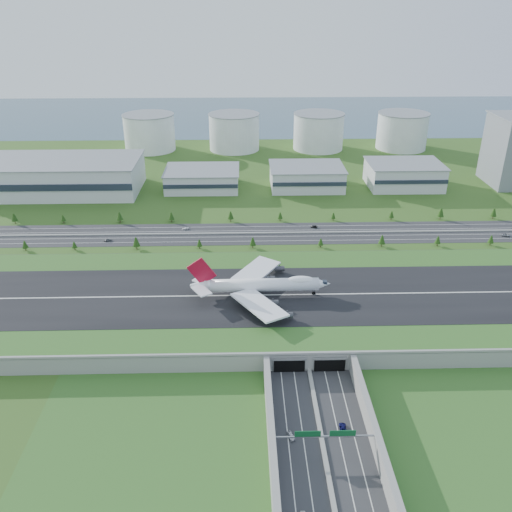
{
  "coord_description": "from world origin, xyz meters",
  "views": [
    {
      "loc": [
        -27.31,
        -233.87,
        144.38
      ],
      "look_at": [
        -20.3,
        35.0,
        12.87
      ],
      "focal_mm": 38.0,
      "sensor_mm": 36.0,
      "label": 1
    }
  ],
  "objects_px": {
    "car_5": "(314,227)",
    "car_7": "(185,228)",
    "car_0": "(291,436)",
    "car_2": "(343,427)",
    "fuel_tank_a": "(149,133)",
    "car_4": "(108,240)",
    "car_6": "(506,235)",
    "boeing_747": "(260,285)"
  },
  "relations": [
    {
      "from": "car_5",
      "to": "car_7",
      "type": "distance_m",
      "value": 87.23
    },
    {
      "from": "car_0",
      "to": "car_2",
      "type": "distance_m",
      "value": 19.69
    },
    {
      "from": "car_0",
      "to": "car_7",
      "type": "xyz_separation_m",
      "value": [
        -55.28,
        191.29,
        -0.14
      ]
    },
    {
      "from": "fuel_tank_a",
      "to": "car_7",
      "type": "bearing_deg",
      "value": -75.41
    },
    {
      "from": "fuel_tank_a",
      "to": "car_4",
      "type": "xyz_separation_m",
      "value": [
        5.77,
        -224.58,
        -16.54
      ]
    },
    {
      "from": "fuel_tank_a",
      "to": "car_6",
      "type": "relative_size",
      "value": 8.61
    },
    {
      "from": "fuel_tank_a",
      "to": "car_2",
      "type": "bearing_deg",
      "value": -71.96
    },
    {
      "from": "boeing_747",
      "to": "car_0",
      "type": "height_order",
      "value": "boeing_747"
    },
    {
      "from": "car_7",
      "to": "car_5",
      "type": "bearing_deg",
      "value": 73.23
    },
    {
      "from": "car_2",
      "to": "car_5",
      "type": "relative_size",
      "value": 1.2
    },
    {
      "from": "car_7",
      "to": "car_0",
      "type": "bearing_deg",
      "value": -1.12
    },
    {
      "from": "car_4",
      "to": "car_5",
      "type": "distance_m",
      "value": 136.51
    },
    {
      "from": "car_4",
      "to": "car_6",
      "type": "xyz_separation_m",
      "value": [
        259.2,
        0.88,
        -0.04
      ]
    },
    {
      "from": "fuel_tank_a",
      "to": "car_6",
      "type": "xyz_separation_m",
      "value": [
        264.97,
        -223.7,
        -16.57
      ]
    },
    {
      "from": "fuel_tank_a",
      "to": "car_7",
      "type": "distance_m",
      "value": 214.24
    },
    {
      "from": "boeing_747",
      "to": "car_2",
      "type": "xyz_separation_m",
      "value": [
        27.41,
        -84.17,
        -13.33
      ]
    },
    {
      "from": "car_4",
      "to": "car_6",
      "type": "distance_m",
      "value": 259.2
    },
    {
      "from": "car_4",
      "to": "boeing_747",
      "type": "bearing_deg",
      "value": -149.29
    },
    {
      "from": "car_2",
      "to": "car_4",
      "type": "relative_size",
      "value": 1.08
    },
    {
      "from": "car_0",
      "to": "car_7",
      "type": "bearing_deg",
      "value": 91.74
    },
    {
      "from": "car_2",
      "to": "car_7",
      "type": "xyz_separation_m",
      "value": [
        -74.63,
        187.66,
        -0.08
      ]
    },
    {
      "from": "car_2",
      "to": "car_6",
      "type": "distance_m",
      "value": 218.57
    },
    {
      "from": "car_2",
      "to": "car_5",
      "type": "bearing_deg",
      "value": -90.79
    },
    {
      "from": "boeing_747",
      "to": "car_6",
      "type": "height_order",
      "value": "boeing_747"
    },
    {
      "from": "fuel_tank_a",
      "to": "boeing_747",
      "type": "xyz_separation_m",
      "value": [
        101.01,
        -310.2,
        -3.3
      ]
    },
    {
      "from": "car_6",
      "to": "car_7",
      "type": "distance_m",
      "value": 211.87
    },
    {
      "from": "car_6",
      "to": "car_4",
      "type": "bearing_deg",
      "value": 106.92
    },
    {
      "from": "car_2",
      "to": "boeing_747",
      "type": "bearing_deg",
      "value": -68.93
    },
    {
      "from": "car_2",
      "to": "car_7",
      "type": "relative_size",
      "value": 1.17
    },
    {
      "from": "fuel_tank_a",
      "to": "car_6",
      "type": "height_order",
      "value": "fuel_tank_a"
    },
    {
      "from": "car_4",
      "to": "car_7",
      "type": "xyz_separation_m",
      "value": [
        48.01,
        17.87,
        -0.18
      ]
    },
    {
      "from": "fuel_tank_a",
      "to": "car_5",
      "type": "relative_size",
      "value": 11.19
    },
    {
      "from": "car_5",
      "to": "car_7",
      "type": "relative_size",
      "value": 0.98
    },
    {
      "from": "car_0",
      "to": "boeing_747",
      "type": "bearing_deg",
      "value": 80.86
    },
    {
      "from": "car_0",
      "to": "car_5",
      "type": "xyz_separation_m",
      "value": [
        31.95,
        192.0,
        -0.07
      ]
    },
    {
      "from": "boeing_747",
      "to": "car_7",
      "type": "distance_m",
      "value": 114.54
    },
    {
      "from": "car_2",
      "to": "car_4",
      "type": "distance_m",
      "value": 209.45
    },
    {
      "from": "boeing_747",
      "to": "car_5",
      "type": "relative_size",
      "value": 15.84
    },
    {
      "from": "car_0",
      "to": "car_5",
      "type": "distance_m",
      "value": 194.64
    },
    {
      "from": "fuel_tank_a",
      "to": "car_4",
      "type": "relative_size",
      "value": 10.1
    },
    {
      "from": "boeing_747",
      "to": "car_0",
      "type": "xyz_separation_m",
      "value": [
        8.05,
        -87.8,
        -13.27
      ]
    },
    {
      "from": "car_4",
      "to": "car_5",
      "type": "bearing_deg",
      "value": -99.51
    }
  ]
}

